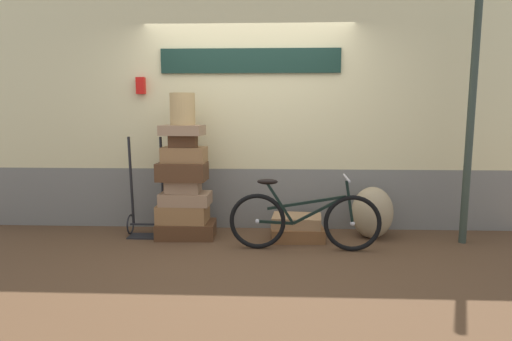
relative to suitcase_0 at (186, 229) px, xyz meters
name	(u,v)px	position (x,y,z in m)	size (l,w,h in m)	color
ground	(245,249)	(0.71, -0.33, -0.12)	(8.71, 5.20, 0.06)	#513823
station_building	(250,112)	(0.72, 0.52, 1.37)	(6.71, 0.74, 2.91)	slate
suitcase_0	(186,229)	(0.00, 0.00, 0.00)	(0.67, 0.41, 0.18)	#4C2D19
suitcase_1	(183,213)	(-0.04, 0.01, 0.20)	(0.57, 0.38, 0.21)	olive
suitcase_2	(186,199)	(0.00, -0.02, 0.37)	(0.57, 0.34, 0.14)	#937051
suitcase_3	(183,186)	(-0.02, -0.02, 0.52)	(0.39, 0.25, 0.14)	#937051
suitcase_4	(182,172)	(-0.02, -0.03, 0.69)	(0.55, 0.33, 0.21)	#4C2D19
suitcase_5	(184,155)	(-0.01, 0.01, 0.88)	(0.49, 0.30, 0.17)	olive
suitcase_6	(183,141)	(-0.01, -0.02, 1.04)	(0.31, 0.20, 0.14)	#4C2D19
suitcase_7	(182,130)	(-0.01, -0.04, 1.16)	(0.47, 0.31, 0.11)	#937051
suitcase_8	(297,233)	(1.29, -0.04, -0.02)	(0.59, 0.42, 0.15)	brown
suitcase_9	(297,221)	(1.29, -0.01, 0.12)	(0.55, 0.39, 0.12)	#9E754C
wicker_basket	(183,109)	(-0.01, -0.02, 1.40)	(0.28, 0.28, 0.36)	tan
luggage_trolley	(147,212)	(-0.48, 0.07, 0.19)	(0.45, 0.34, 1.17)	black
burlap_sack	(372,213)	(2.17, 0.07, 0.21)	(0.48, 0.41, 0.60)	#9E8966
bicycle	(304,220)	(1.34, -0.40, 0.24)	(1.60, 0.46, 0.80)	black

